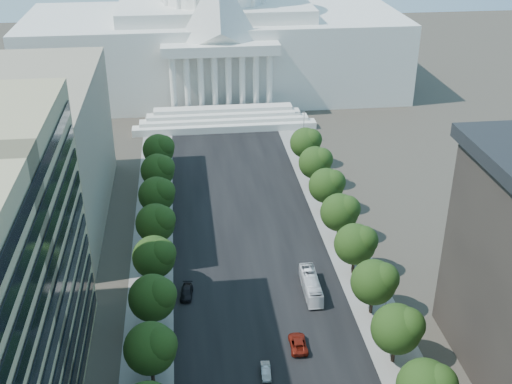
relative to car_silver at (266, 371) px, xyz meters
name	(u,v)px	position (x,y,z in m)	size (l,w,h in m)	color
road_asphalt	(246,230)	(1.50, 42.60, -0.65)	(30.00, 260.00, 0.01)	black
sidewalk_left	(153,235)	(-17.50, 42.60, -0.65)	(8.00, 260.00, 0.02)	gray
sidewalk_right	(336,224)	(20.50, 42.60, -0.65)	(8.00, 260.00, 0.02)	gray
capitol	(215,29)	(1.50, 137.49, 19.36)	(120.00, 56.00, 73.00)	white
office_block_left_far	(4,155)	(-46.50, 52.60, 14.35)	(38.00, 52.00, 30.00)	gray
tree_l_d	(152,347)	(-16.16, 0.40, 5.81)	(7.79, 7.60, 9.97)	#33261C
tree_l_e	(154,297)	(-16.16, 12.40, 5.81)	(7.79, 7.60, 9.97)	#33261C
tree_l_f	(156,256)	(-16.16, 24.40, 5.81)	(7.79, 7.60, 9.97)	#33261C
tree_l_g	(157,222)	(-16.16, 36.40, 5.81)	(7.79, 7.60, 9.97)	#33261C
tree_l_h	(158,194)	(-16.16, 48.40, 5.81)	(7.79, 7.60, 9.97)	#33261C
tree_l_i	(159,170)	(-16.16, 60.40, 5.81)	(7.79, 7.60, 9.97)	#33261C
tree_l_j	(160,149)	(-16.16, 72.40, 5.81)	(7.79, 7.60, 9.97)	#33261C
tree_r_d	(399,328)	(19.84, 0.40, 5.81)	(7.79, 7.60, 9.97)	#33261C
tree_r_e	(376,281)	(19.84, 12.40, 5.81)	(7.79, 7.60, 9.97)	#33261C
tree_r_f	(357,243)	(19.84, 24.40, 5.81)	(7.79, 7.60, 9.97)	#33261C
tree_r_g	(341,211)	(19.84, 36.40, 5.81)	(7.79, 7.60, 9.97)	#33261C
tree_r_h	(328,185)	(19.84, 48.40, 5.81)	(7.79, 7.60, 9.97)	#33261C
tree_r_i	(317,162)	(19.84, 60.40, 5.81)	(7.79, 7.60, 9.97)	#33261C
tree_r_j	(307,142)	(19.84, 72.40, 5.81)	(7.79, 7.60, 9.97)	#33261C
streetlight_c	(385,283)	(21.40, 12.60, 5.17)	(2.61, 0.44, 9.00)	gray
streetlight_d	(347,211)	(21.40, 37.60, 5.17)	(2.61, 0.44, 9.00)	gray
streetlight_e	(321,160)	(21.40, 62.60, 5.17)	(2.61, 0.44, 9.00)	gray
streetlight_f	(302,122)	(21.40, 87.60, 5.17)	(2.61, 0.44, 9.00)	gray
car_silver	(266,371)	(0.00, 0.00, 0.00)	(1.37, 3.93, 1.29)	#98999F
car_red	(298,343)	(5.78, 5.36, 0.14)	(2.60, 5.63, 1.56)	maroon
car_dark_b	(187,293)	(-11.17, 20.93, 0.09)	(2.06, 5.06, 1.47)	black
city_bus	(311,285)	(10.59, 19.42, 0.88)	(2.56, 10.94, 3.05)	white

